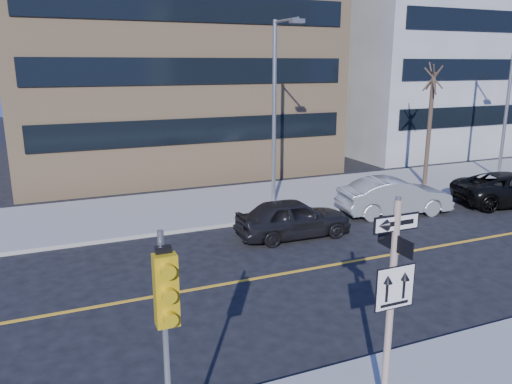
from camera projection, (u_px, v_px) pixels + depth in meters
name	position (u px, v px, depth m)	size (l,w,h in m)	color
ground	(316.00, 346.00, 11.58)	(120.00, 120.00, 0.00)	black
far_sidewalk	(484.00, 175.00, 29.05)	(66.00, 6.00, 0.15)	#9C9A91
sign_pole	(392.00, 295.00, 8.73)	(0.92, 0.92, 4.06)	silver
traffic_signal	(166.00, 310.00, 6.94)	(0.32, 0.45, 4.00)	gray
parked_car_a	(293.00, 218.00, 18.70)	(4.38, 1.76, 1.49)	black
parked_car_b	(395.00, 196.00, 21.57)	(4.83, 1.68, 1.59)	gray
streetlight_a	(277.00, 102.00, 21.49)	(0.55, 2.25, 8.00)	gray
streetlight_b	(512.00, 94.00, 26.77)	(0.55, 2.25, 8.00)	gray
street_tree_west	(433.00, 81.00, 25.18)	(1.80, 1.80, 6.35)	#32271E
building_brick	(156.00, 22.00, 32.38)	(18.00, 18.00, 18.00)	tan
building_grey_mid	(431.00, 49.00, 40.16)	(20.00, 16.00, 15.00)	gray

